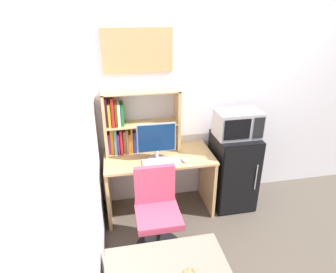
% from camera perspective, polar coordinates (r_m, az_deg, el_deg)
% --- Properties ---
extents(wall_back, '(6.40, 0.04, 2.60)m').
position_cam_1_polar(wall_back, '(3.82, 17.42, 7.53)').
color(wall_back, silver).
rests_on(wall_back, ground_plane).
extents(wall_left, '(0.04, 4.40, 2.60)m').
position_cam_1_polar(wall_left, '(1.91, -16.43, -9.36)').
color(wall_left, silver).
rests_on(wall_left, ground_plane).
extents(desk, '(1.25, 0.61, 0.76)m').
position_cam_1_polar(desk, '(3.43, -1.75, -7.32)').
color(desk, tan).
rests_on(desk, ground_plane).
extents(hutch_bookshelf, '(0.86, 0.25, 0.73)m').
position_cam_1_polar(hutch_bookshelf, '(3.32, -7.74, 2.44)').
color(hutch_bookshelf, tan).
rests_on(hutch_bookshelf, desk).
extents(monitor, '(0.43, 0.20, 0.43)m').
position_cam_1_polar(monitor, '(3.15, -2.29, -0.79)').
color(monitor, '#B7B7BC').
rests_on(monitor, desk).
extents(keyboard, '(0.41, 0.16, 0.02)m').
position_cam_1_polar(keyboard, '(3.17, -1.32, -5.06)').
color(keyboard, silver).
rests_on(keyboard, desk).
extents(computer_mouse, '(0.07, 0.11, 0.03)m').
position_cam_1_polar(computer_mouse, '(3.20, 3.36, -4.66)').
color(computer_mouse, silver).
rests_on(computer_mouse, desk).
extents(mini_fridge, '(0.49, 0.54, 0.94)m').
position_cam_1_polar(mini_fridge, '(3.70, 12.65, -6.58)').
color(mini_fridge, black).
rests_on(mini_fridge, ground_plane).
extents(microwave, '(0.51, 0.34, 0.31)m').
position_cam_1_polar(microwave, '(3.43, 13.57, 2.46)').
color(microwave, '#ADADB2').
rests_on(microwave, mini_fridge).
extents(desk_chair, '(0.50, 0.50, 0.90)m').
position_cam_1_polar(desk_chair, '(3.02, -2.14, -15.60)').
color(desk_chair, black).
rests_on(desk_chair, ground_plane).
extents(wall_corkboard, '(0.76, 0.02, 0.47)m').
position_cam_1_polar(wall_corkboard, '(3.22, -6.03, 16.56)').
color(wall_corkboard, tan).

